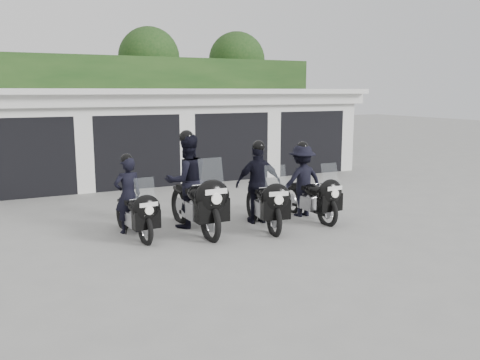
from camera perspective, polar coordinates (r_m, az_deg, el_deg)
name	(u,v)px	position (r m, az deg, el deg)	size (l,w,h in m)	color
ground	(212,233)	(10.54, -3.17, -6.01)	(80.00, 80.00, 0.00)	gray
garage_block	(117,135)	(17.87, -13.64, 4.98)	(16.40, 6.80, 2.96)	silver
background_vegetation	(98,94)	(22.64, -15.71, 9.30)	(20.00, 3.90, 5.80)	#193914
police_bike_a	(133,203)	(10.43, -11.95, -2.55)	(0.69, 1.95, 1.70)	black
police_bike_b	(191,187)	(10.70, -5.50, -0.79)	(0.99, 2.47, 2.15)	black
police_bike_c	(261,189)	(11.03, 2.38, -0.99)	(1.12, 2.16, 1.90)	black
police_bike_d	(306,185)	(11.79, 7.41, -0.51)	(1.10, 2.08, 1.81)	black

